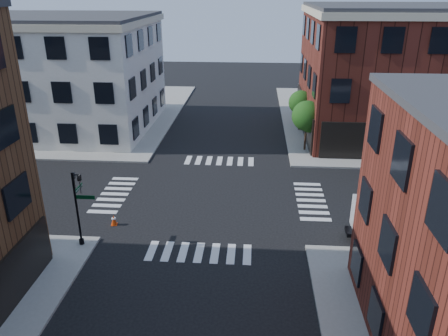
% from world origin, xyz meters
% --- Properties ---
extents(ground, '(120.00, 120.00, 0.00)m').
position_xyz_m(ground, '(0.00, 0.00, 0.00)').
color(ground, black).
rests_on(ground, ground).
extents(sidewalk_ne, '(30.00, 30.00, 0.15)m').
position_xyz_m(sidewalk_ne, '(21.00, 21.00, 0.07)').
color(sidewalk_ne, gray).
rests_on(sidewalk_ne, ground).
extents(sidewalk_nw, '(30.00, 30.00, 0.15)m').
position_xyz_m(sidewalk_nw, '(-21.00, 21.00, 0.07)').
color(sidewalk_nw, gray).
rests_on(sidewalk_nw, ground).
extents(building_ne, '(25.00, 16.00, 12.00)m').
position_xyz_m(building_ne, '(20.50, 16.00, 6.00)').
color(building_ne, '#431810').
rests_on(building_ne, ground).
extents(building_nw, '(22.00, 16.00, 11.00)m').
position_xyz_m(building_nw, '(-19.00, 16.00, 5.50)').
color(building_nw, silver).
rests_on(building_nw, ground).
extents(tree_near, '(2.69, 2.69, 4.49)m').
position_xyz_m(tree_near, '(7.56, 9.98, 3.16)').
color(tree_near, black).
rests_on(tree_near, ground).
extents(tree_far, '(2.43, 2.43, 4.07)m').
position_xyz_m(tree_far, '(7.56, 15.98, 2.87)').
color(tree_far, black).
rests_on(tree_far, ground).
extents(signal_pole, '(1.29, 1.24, 4.60)m').
position_xyz_m(signal_pole, '(-6.72, -6.68, 2.86)').
color(signal_pole, black).
rests_on(signal_pole, ground).
extents(box_truck, '(7.70, 2.55, 3.45)m').
position_xyz_m(box_truck, '(12.70, -5.01, 1.79)').
color(box_truck, white).
rests_on(box_truck, ground).
extents(traffic_cone, '(0.44, 0.44, 0.69)m').
position_xyz_m(traffic_cone, '(-5.70, -4.28, 0.33)').
color(traffic_cone, red).
rests_on(traffic_cone, ground).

